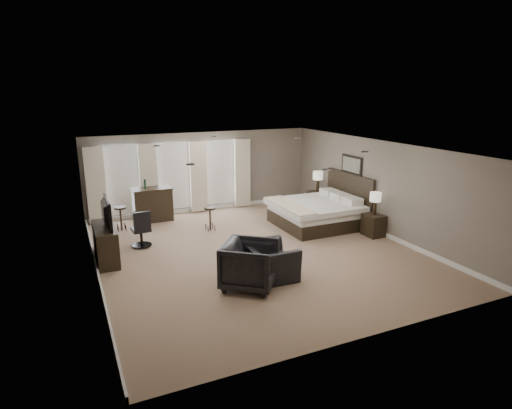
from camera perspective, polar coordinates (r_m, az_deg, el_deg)
name	(u,v)px	position (r m, az deg, el deg)	size (l,w,h in m)	color
room	(255,201)	(10.37, -0.09, 0.43)	(7.60, 8.60, 2.64)	#866B55
window_bay	(174,178)	(13.89, -10.91, 3.49)	(5.25, 0.20, 2.30)	silver
bed	(318,201)	(12.73, 8.30, 0.46)	(2.34, 2.24, 1.49)	silver
nightstand_near	(373,225)	(12.25, 15.39, -2.68)	(0.45, 0.55, 0.61)	black
nightstand_far	(317,201)	(14.49, 8.13, 0.49)	(0.47, 0.58, 0.63)	black
lamp_near	(375,204)	(12.08, 15.59, 0.11)	(0.30, 0.30, 0.63)	beige
lamp_far	(318,182)	(14.34, 8.23, 3.04)	(0.33, 0.33, 0.69)	beige
wall_art	(351,165)	(13.16, 12.60, 5.20)	(0.04, 0.96, 0.56)	slate
dresser	(106,244)	(10.68, -19.43, -4.96)	(0.47, 1.45, 0.84)	black
tv	(104,224)	(10.52, -19.66, -2.41)	(1.15, 0.66, 0.15)	black
armchair_near	(270,256)	(9.21, 1.88, -6.83)	(1.11, 0.72, 0.97)	black
armchair_far	(250,263)	(8.74, -0.83, -7.75)	(1.03, 0.97, 1.06)	black
bar_counter	(153,204)	(13.49, -13.62, 0.02)	(1.19, 0.62, 1.04)	black
bar_stool_left	(121,219)	(12.84, -17.57, -1.81)	(0.33, 0.33, 0.70)	black
bar_stool_right	(210,219)	(12.32, -6.14, -1.90)	(0.33, 0.33, 0.69)	black
desk_chair	(141,228)	(11.36, -15.12, -3.07)	(0.50, 0.50, 0.98)	black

